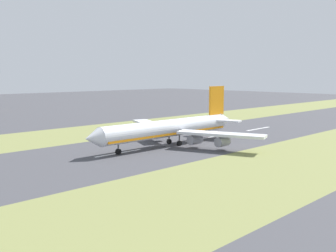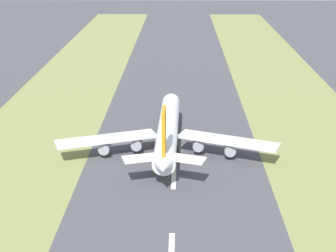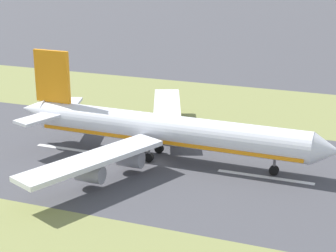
% 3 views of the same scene
% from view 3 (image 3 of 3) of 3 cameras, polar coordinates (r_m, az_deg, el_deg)
% --- Properties ---
extents(ground_plane, '(800.00, 800.00, 0.00)m').
position_cam_3_polar(ground_plane, '(111.09, -0.92, -3.67)').
color(ground_plane, '#424247').
extents(grass_median_west, '(40.00, 600.00, 0.01)m').
position_cam_3_polar(grass_median_west, '(151.58, 5.38, 2.30)').
color(grass_median_west, olive).
rests_on(grass_median_west, ground).
extents(centreline_dash_mid, '(1.20, 18.00, 0.01)m').
position_cam_3_polar(centreline_dash_mid, '(118.90, -9.40, -2.41)').
color(centreline_dash_mid, silver).
rests_on(centreline_dash_mid, ground).
extents(centreline_dash_far, '(1.20, 18.00, 0.01)m').
position_cam_3_polar(centreline_dash_far, '(105.69, 9.84, -5.13)').
color(centreline_dash_far, silver).
rests_on(centreline_dash_far, ground).
extents(airplane_main_jet, '(64.13, 67.08, 20.20)m').
position_cam_3_polar(airplane_main_jet, '(111.03, -0.91, -0.37)').
color(airplane_main_jet, silver).
rests_on(airplane_main_jet, ground).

